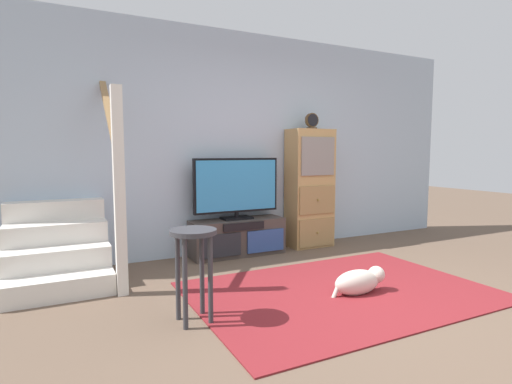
# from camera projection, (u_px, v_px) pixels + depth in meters

# --- Properties ---
(ground_plane) EXTENTS (20.00, 20.00, 0.00)m
(ground_plane) POSITION_uv_depth(u_px,v_px,m) (391.00, 317.00, 3.03)
(ground_plane) COLOR brown
(back_wall) EXTENTS (6.40, 0.12, 2.70)m
(back_wall) POSITION_uv_depth(u_px,v_px,m) (250.00, 144.00, 5.09)
(back_wall) COLOR #A8BCD1
(back_wall) RESTS_ON ground_plane
(area_rug) EXTENTS (2.60, 1.80, 0.01)m
(area_rug) POSITION_uv_depth(u_px,v_px,m) (341.00, 291.00, 3.56)
(area_rug) COLOR maroon
(area_rug) RESTS_ON ground_plane
(media_console) EXTENTS (1.14, 0.38, 0.44)m
(media_console) POSITION_uv_depth(u_px,v_px,m) (238.00, 237.00, 4.83)
(media_console) COLOR #423833
(media_console) RESTS_ON ground_plane
(television) EXTENTS (1.07, 0.22, 0.73)m
(television) POSITION_uv_depth(u_px,v_px,m) (237.00, 187.00, 4.79)
(television) COLOR black
(television) RESTS_ON media_console
(side_cabinet) EXTENTS (0.58, 0.38, 1.54)m
(side_cabinet) POSITION_uv_depth(u_px,v_px,m) (310.00, 189.00, 5.25)
(side_cabinet) COLOR tan
(side_cabinet) RESTS_ON ground_plane
(desk_clock) EXTENTS (0.18, 0.08, 0.21)m
(desk_clock) POSITION_uv_depth(u_px,v_px,m) (312.00, 121.00, 5.15)
(desk_clock) COLOR #4C3823
(desk_clock) RESTS_ON side_cabinet
(staircase) EXTENTS (1.00, 1.36, 2.20)m
(staircase) POSITION_uv_depth(u_px,v_px,m) (59.00, 240.00, 3.97)
(staircase) COLOR silver
(staircase) RESTS_ON ground_plane
(bar_stool_near) EXTENTS (0.34, 0.34, 0.69)m
(bar_stool_near) POSITION_uv_depth(u_px,v_px,m) (193.00, 253.00, 2.89)
(bar_stool_near) COLOR #333338
(bar_stool_near) RESTS_ON ground_plane
(dog) EXTENTS (0.54, 0.22, 0.23)m
(dog) POSITION_uv_depth(u_px,v_px,m) (360.00, 281.00, 3.50)
(dog) COLOR beige
(dog) RESTS_ON ground_plane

